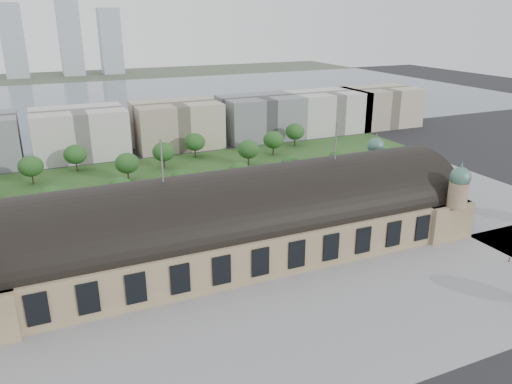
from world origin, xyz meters
name	(u,v)px	position (x,y,z in m)	size (l,w,h in m)	color
ground	(233,253)	(0.00, 0.00, 0.00)	(900.00, 900.00, 0.00)	black
station	(232,222)	(0.00, 0.00, 10.28)	(150.00, 48.40, 44.30)	tan
plaza_south	(340,321)	(10.00, -44.00, 0.00)	(190.00, 48.00, 0.12)	gray
plaza_east	(482,203)	(103.00, 0.00, 0.00)	(56.00, 100.00, 0.12)	gray
road_slab	(141,219)	(-20.00, 38.00, 0.00)	(260.00, 26.00, 0.10)	black
grass_belt	(127,174)	(-15.00, 93.00, 0.00)	(300.00, 45.00, 0.10)	#2C5020
petrol_station	(35,200)	(-53.91, 65.28, 2.95)	(14.00, 13.00, 5.05)	#D35B0C
lake	(99,103)	(0.00, 298.00, 0.00)	(700.00, 320.00, 0.08)	slate
far_shore	(75,76)	(0.00, 498.00, 0.00)	(700.00, 120.00, 0.14)	#44513D
far_tower_left	(13,41)	(-60.00, 508.00, 40.00)	(24.00, 24.00, 80.00)	#9EA8B2
far_tower_mid	(70,38)	(0.00, 508.00, 42.50)	(24.00, 24.00, 85.00)	#9EA8B2
far_tower_right	(110,41)	(45.00, 508.00, 37.50)	(24.00, 24.00, 75.00)	#9EA8B2
office_3	(80,133)	(-30.00, 133.00, 12.00)	(45.00, 32.00, 24.00)	beige
office_4	(176,125)	(20.00, 133.00, 12.00)	(45.00, 32.00, 24.00)	#B4A88E
office_5	(260,117)	(70.00, 133.00, 12.00)	(45.00, 32.00, 24.00)	slate
office_6	(327,111)	(115.00, 133.00, 12.00)	(45.00, 32.00, 24.00)	beige
office_7	(380,107)	(155.00, 133.00, 12.00)	(45.00, 32.00, 24.00)	#B4A88E
tree_row_3	(52,197)	(-48.00, 53.00, 7.43)	(9.60, 9.60, 11.52)	#2D2116
tree_row_4	(120,188)	(-24.00, 53.00, 7.43)	(9.60, 9.60, 11.52)	#2D2116
tree_row_5	(183,180)	(0.00, 53.00, 7.43)	(9.60, 9.60, 11.52)	#2D2116
tree_row_6	(239,172)	(24.00, 53.00, 7.43)	(9.60, 9.60, 11.52)	#2D2116
tree_row_7	(291,165)	(48.00, 53.00, 7.43)	(9.60, 9.60, 11.52)	#2D2116
tree_row_8	(339,159)	(72.00, 53.00, 7.43)	(9.60, 9.60, 11.52)	#2D2116
tree_row_9	(382,153)	(96.00, 53.00, 7.43)	(9.60, 9.60, 11.52)	#2D2116
tree_belt_4	(31,166)	(-54.00, 95.00, 8.05)	(10.40, 10.40, 12.48)	#2D2116
tree_belt_5	(75,154)	(-35.00, 107.00, 8.05)	(10.40, 10.40, 12.48)	#2D2116
tree_belt_6	(127,163)	(-16.00, 83.00, 8.05)	(10.40, 10.40, 12.48)	#2D2116
tree_belt_7	(164,152)	(3.00, 95.00, 8.05)	(10.40, 10.40, 12.48)	#2D2116
tree_belt_8	(195,142)	(22.00, 107.00, 8.05)	(10.40, 10.40, 12.48)	#2D2116
tree_belt_9	(248,149)	(41.00, 83.00, 8.05)	(10.40, 10.40, 12.48)	#2D2116
tree_belt_10	(273,140)	(60.00, 95.00, 8.05)	(10.40, 10.40, 12.48)	#2D2116
tree_belt_11	(295,132)	(79.00, 107.00, 8.05)	(10.40, 10.40, 12.48)	#2D2116
traffic_car_3	(137,215)	(-21.04, 40.47, 0.68)	(1.91, 4.69, 1.36)	maroon
traffic_car_4	(197,213)	(-0.61, 33.59, 0.73)	(1.73, 4.29, 1.46)	#1F1A48
traffic_car_5	(300,188)	(46.48, 41.65, 0.82)	(1.74, 5.00, 1.65)	#56565D
traffic_car_6	(397,183)	(87.35, 30.85, 0.70)	(2.33, 5.06, 1.41)	silver
parked_car_0	(44,254)	(-52.70, 21.00, 0.78)	(1.65, 4.74, 1.56)	black
parked_car_2	(30,251)	(-56.61, 25.00, 0.67)	(1.87, 4.61, 1.34)	#1D1B4C
parked_car_3	(96,239)	(-37.05, 25.00, 0.82)	(1.94, 4.82, 1.64)	#55595C
parked_car_4	(48,251)	(-51.62, 22.23, 0.81)	(1.71, 4.90, 1.61)	silver
parked_car_5	(120,236)	(-29.72, 24.88, 0.68)	(2.27, 4.92, 1.37)	#999BA1
parked_car_6	(92,242)	(-38.42, 23.88, 0.78)	(2.18, 5.35, 1.55)	black
bus_west	(148,223)	(-19.50, 29.42, 1.57)	(2.63, 11.25, 3.13)	#CB4920
bus_mid	(212,215)	(2.80, 27.00, 1.68)	(2.82, 12.06, 3.36)	silver
bus_east	(298,196)	(40.00, 32.00, 1.52)	(2.55, 10.91, 3.04)	silver
pedestrian_1	(509,260)	(71.56, -39.05, 0.85)	(0.62, 0.41, 1.71)	gray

